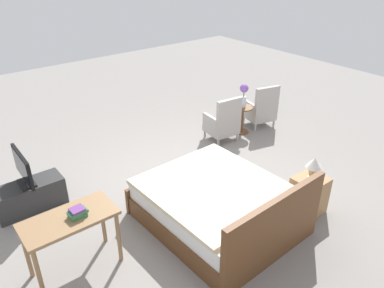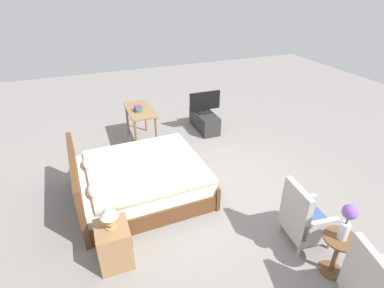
# 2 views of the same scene
# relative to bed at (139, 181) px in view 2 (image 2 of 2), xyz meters

# --- Properties ---
(ground_plane) EXTENTS (16.00, 16.00, 0.00)m
(ground_plane) POSITION_rel_bed_xyz_m (-0.21, -1.05, -0.30)
(ground_plane) COLOR gray
(bed) EXTENTS (1.76, 2.05, 0.96)m
(bed) POSITION_rel_bed_xyz_m (0.00, 0.00, 0.00)
(bed) COLOR brown
(bed) RESTS_ON ground_plane
(armchair_by_window_left) EXTENTS (0.65, 0.65, 0.92)m
(armchair_by_window_left) POSITION_rel_bed_xyz_m (-2.83, -1.84, 0.08)
(armchair_by_window_left) COLOR #ADA8A3
(armchair_by_window_left) RESTS_ON ground_plane
(armchair_by_window_right) EXTENTS (0.59, 0.59, 0.92)m
(armchair_by_window_right) POSITION_rel_bed_xyz_m (-1.75, -1.84, 0.08)
(armchair_by_window_right) COLOR #ADA8A3
(armchair_by_window_right) RESTS_ON ground_plane
(side_table) EXTENTS (0.40, 0.40, 0.56)m
(side_table) POSITION_rel_bed_xyz_m (-2.30, -1.86, 0.05)
(side_table) COLOR brown
(side_table) RESTS_ON ground_plane
(flower_vase) EXTENTS (0.17, 0.17, 0.48)m
(flower_vase) POSITION_rel_bed_xyz_m (-2.30, -1.86, 0.56)
(flower_vase) COLOR silver
(flower_vase) RESTS_ON side_table
(nightstand) EXTENTS (0.44, 0.41, 0.57)m
(nightstand) POSITION_rel_bed_xyz_m (-1.18, 0.57, -0.01)
(nightstand) COLOR #997047
(nightstand) RESTS_ON ground_plane
(table_lamp) EXTENTS (0.22, 0.22, 0.33)m
(table_lamp) POSITION_rel_bed_xyz_m (-1.18, 0.57, 0.48)
(table_lamp) COLOR tan
(table_lamp) RESTS_ON nightstand
(tv_stand) EXTENTS (0.96, 0.40, 0.42)m
(tv_stand) POSITION_rel_bed_xyz_m (1.91, -1.98, -0.09)
(tv_stand) COLOR #2D2D2D
(tv_stand) RESTS_ON ground_plane
(tv_flatscreen) EXTENTS (0.20, 0.73, 0.50)m
(tv_flatscreen) POSITION_rel_bed_xyz_m (1.91, -1.98, 0.38)
(tv_flatscreen) COLOR black
(tv_flatscreen) RESTS_ON tv_stand
(vanity_desk) EXTENTS (1.04, 0.52, 0.76)m
(vanity_desk) POSITION_rel_bed_xyz_m (1.86, -0.47, 0.35)
(vanity_desk) COLOR #8E6B47
(vanity_desk) RESTS_ON ground_plane
(book_stack) EXTENTS (0.22, 0.15, 0.11)m
(book_stack) POSITION_rel_bed_xyz_m (1.76, -0.42, 0.51)
(book_stack) COLOR #337A47
(book_stack) RESTS_ON vanity_desk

